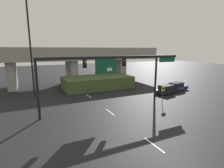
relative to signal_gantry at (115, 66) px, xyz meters
The scene contains 9 objects.
ground_plane 13.12m from the signal_gantry, 95.76° to the right, with size 160.00×160.00×0.00m, color black.
lane_markings 6.08m from the signal_gantry, 113.76° to the left, with size 0.14×42.41×0.01m.
signal_gantry is the anchor object (origin of this frame).
speed_limit_sign 7.53m from the signal_gantry, 14.24° to the right, with size 0.60×0.11×2.53m.
highway_light_pole_near 13.08m from the signal_gantry, 134.49° to the left, with size 0.70×0.36×15.65m.
overpass_bridge 18.00m from the signal_gantry, 93.84° to the left, with size 39.11×7.28×7.62m.
grass_embankment 12.73m from the signal_gantry, 79.17° to the left, with size 12.70×6.51×2.18m.
parked_sedan_near_right 12.32m from the signal_gantry, 13.56° to the left, with size 4.68×2.74×1.45m.
parked_sedan_mid_right 15.45m from the signal_gantry, 14.08° to the left, with size 4.63×2.43×1.45m.
Camera 1 is at (-8.29, -7.02, 7.28)m, focal length 28.00 mm.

